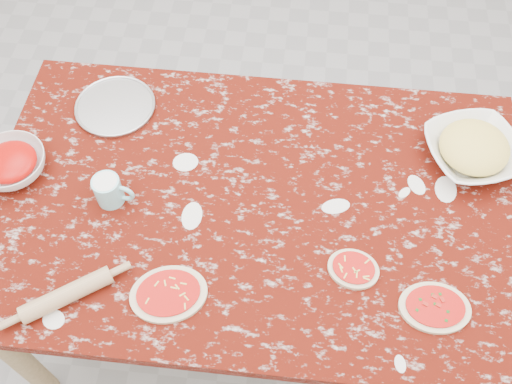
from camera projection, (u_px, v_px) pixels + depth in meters
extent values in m
plane|color=gray|center=(256.00, 301.00, 2.34)|extent=(4.00, 4.00, 0.00)
cube|color=#410B05|center=(256.00, 205.00, 1.73)|extent=(1.60, 1.00, 0.04)
cube|color=#9E825A|center=(256.00, 215.00, 1.78)|extent=(1.50, 0.90, 0.08)
cylinder|color=#9E825A|center=(18.00, 357.00, 1.85)|extent=(0.07, 0.07, 0.71)
cylinder|color=#9E825A|center=(88.00, 149.00, 2.31)|extent=(0.07, 0.07, 0.71)
cylinder|color=#9E825A|center=(455.00, 181.00, 2.23)|extent=(0.07, 0.07, 0.71)
cylinder|color=#B2B2B7|center=(115.00, 107.00, 1.90)|extent=(0.30, 0.30, 0.01)
imported|color=white|center=(12.00, 164.00, 1.74)|extent=(0.24, 0.24, 0.07)
imported|color=white|center=(472.00, 151.00, 1.77)|extent=(0.36, 0.36, 0.07)
cylinder|color=#8AD8E2|center=(108.00, 190.00, 1.67)|extent=(0.08, 0.08, 0.09)
torus|color=#8AD8E2|center=(124.00, 193.00, 1.67)|extent=(0.07, 0.02, 0.07)
cylinder|color=silver|center=(106.00, 184.00, 1.65)|extent=(0.06, 0.06, 0.01)
ellipsoid|color=beige|center=(169.00, 294.00, 1.54)|extent=(0.25, 0.21, 0.01)
ellipsoid|color=red|center=(168.00, 293.00, 1.54)|extent=(0.20, 0.18, 0.00)
ellipsoid|color=beige|center=(353.00, 269.00, 1.58)|extent=(0.16, 0.14, 0.01)
ellipsoid|color=red|center=(354.00, 268.00, 1.58)|extent=(0.13, 0.12, 0.00)
ellipsoid|color=beige|center=(435.00, 308.00, 1.52)|extent=(0.19, 0.15, 0.01)
ellipsoid|color=red|center=(435.00, 306.00, 1.51)|extent=(0.16, 0.12, 0.00)
cylinder|color=tan|center=(67.00, 295.00, 1.52)|extent=(0.23, 0.18, 0.05)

